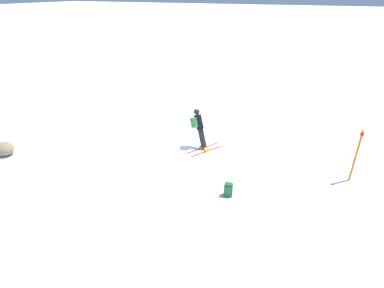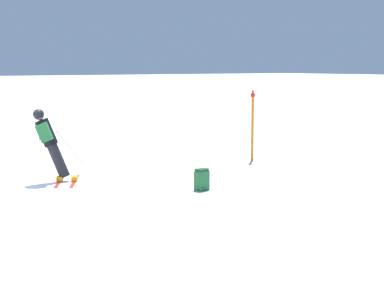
# 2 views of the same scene
# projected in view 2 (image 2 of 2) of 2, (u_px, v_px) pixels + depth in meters

# --- Properties ---
(ground_plane) EXTENTS (300.00, 300.00, 0.00)m
(ground_plane) POSITION_uv_depth(u_px,v_px,m) (11.00, 188.00, 14.90)
(ground_plane) COLOR white
(skier) EXTENTS (1.61, 1.77, 1.83)m
(skier) POSITION_uv_depth(u_px,v_px,m) (50.00, 141.00, 15.53)
(skier) COLOR red
(skier) RESTS_ON ground
(spare_backpack) EXTENTS (0.34, 0.27, 0.50)m
(spare_backpack) POSITION_uv_depth(u_px,v_px,m) (202.00, 180.00, 14.57)
(spare_backpack) COLOR #236633
(spare_backpack) RESTS_ON ground
(trail_marker) EXTENTS (0.13, 0.13, 2.10)m
(trail_marker) POSITION_uv_depth(u_px,v_px,m) (253.00, 122.00, 19.00)
(trail_marker) COLOR orange
(trail_marker) RESTS_ON ground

